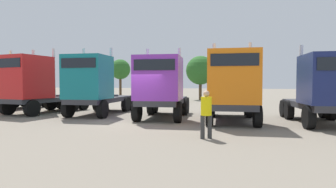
{
  "coord_description": "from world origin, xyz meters",
  "views": [
    {
      "loc": [
        6.28,
        -12.63,
        2.04
      ],
      "look_at": [
        0.48,
        3.11,
        1.4
      ],
      "focal_mm": 29.53,
      "sensor_mm": 36.0,
      "label": 1
    }
  ],
  "objects_px": {
    "semi_truck_teal": "(94,86)",
    "visitor_in_hivis": "(206,111)",
    "semi_truck_orange": "(232,86)",
    "semi_truck_navy": "(326,89)",
    "semi_truck_red": "(33,84)",
    "semi_truck_purple": "(161,87)"
  },
  "relations": [
    {
      "from": "semi_truck_purple",
      "to": "semi_truck_orange",
      "type": "xyz_separation_m",
      "value": [
        3.98,
        -0.15,
        0.06
      ]
    },
    {
      "from": "semi_truck_red",
      "to": "semi_truck_teal",
      "type": "bearing_deg",
      "value": 100.62
    },
    {
      "from": "semi_truck_navy",
      "to": "visitor_in_hivis",
      "type": "distance_m",
      "value": 6.89
    },
    {
      "from": "semi_truck_teal",
      "to": "semi_truck_navy",
      "type": "relative_size",
      "value": 1.08
    },
    {
      "from": "semi_truck_teal",
      "to": "semi_truck_orange",
      "type": "relative_size",
      "value": 1.03
    },
    {
      "from": "semi_truck_navy",
      "to": "semi_truck_teal",
      "type": "bearing_deg",
      "value": -99.13
    },
    {
      "from": "semi_truck_navy",
      "to": "visitor_in_hivis",
      "type": "xyz_separation_m",
      "value": [
        -4.73,
        -4.96,
        -0.75
      ]
    },
    {
      "from": "semi_truck_red",
      "to": "semi_truck_orange",
      "type": "xyz_separation_m",
      "value": [
        12.95,
        0.24,
        -0.08
      ]
    },
    {
      "from": "semi_truck_red",
      "to": "semi_truck_navy",
      "type": "xyz_separation_m",
      "value": [
        17.28,
        0.84,
        -0.21
      ]
    },
    {
      "from": "semi_truck_orange",
      "to": "semi_truck_navy",
      "type": "relative_size",
      "value": 1.05
    },
    {
      "from": "semi_truck_purple",
      "to": "semi_truck_orange",
      "type": "distance_m",
      "value": 3.98
    },
    {
      "from": "semi_truck_red",
      "to": "semi_truck_navy",
      "type": "height_order",
      "value": "semi_truck_red"
    },
    {
      "from": "semi_truck_red",
      "to": "semi_truck_orange",
      "type": "relative_size",
      "value": 0.94
    },
    {
      "from": "semi_truck_purple",
      "to": "semi_truck_orange",
      "type": "relative_size",
      "value": 0.96
    },
    {
      "from": "semi_truck_navy",
      "to": "semi_truck_purple",
      "type": "bearing_deg",
      "value": -97.27
    },
    {
      "from": "semi_truck_navy",
      "to": "semi_truck_red",
      "type": "bearing_deg",
      "value": -97.56
    },
    {
      "from": "semi_truck_teal",
      "to": "semi_truck_purple",
      "type": "xyz_separation_m",
      "value": [
        4.62,
        -0.17,
        -0.06
      ]
    },
    {
      "from": "semi_truck_orange",
      "to": "semi_truck_navy",
      "type": "xyz_separation_m",
      "value": [
        4.33,
        0.6,
        -0.13
      ]
    },
    {
      "from": "visitor_in_hivis",
      "to": "semi_truck_orange",
      "type": "bearing_deg",
      "value": -38.13
    },
    {
      "from": "visitor_in_hivis",
      "to": "semi_truck_purple",
      "type": "bearing_deg",
      "value": 5.53
    },
    {
      "from": "semi_truck_orange",
      "to": "visitor_in_hivis",
      "type": "xyz_separation_m",
      "value": [
        -0.39,
        -4.36,
        -0.88
      ]
    },
    {
      "from": "semi_truck_teal",
      "to": "visitor_in_hivis",
      "type": "height_order",
      "value": "semi_truck_teal"
    }
  ]
}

